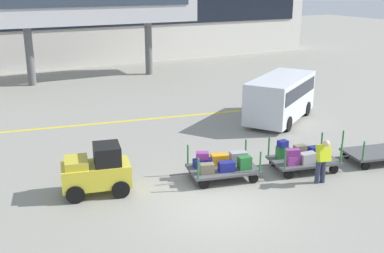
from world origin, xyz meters
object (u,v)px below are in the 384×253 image
object	(u,v)px
shuttle_van	(281,95)
baggage_cart_lead	(223,165)
baggage_cart_middle	(301,157)
baggage_handler	(323,159)
baggage_cart_tail	(377,153)
baggage_tug	(97,171)

from	to	relation	value
shuttle_van	baggage_cart_lead	bearing A→B (deg)	-141.66
baggage_cart_lead	shuttle_van	size ratio (longest dim) A/B	0.61
baggage_cart_lead	baggage_cart_middle	size ratio (longest dim) A/B	1.00
shuttle_van	baggage_handler	bearing A→B (deg)	-116.84
baggage_cart_lead	baggage_cart_tail	size ratio (longest dim) A/B	1.00
baggage_handler	shuttle_van	world-z (taller)	shuttle_van
baggage_cart_middle	baggage_handler	distance (m)	1.29
baggage_cart_middle	baggage_handler	size ratio (longest dim) A/B	1.97
baggage_cart_lead	baggage_cart_middle	bearing A→B (deg)	-12.33
baggage_cart_lead	baggage_handler	size ratio (longest dim) A/B	1.97
baggage_tug	shuttle_van	world-z (taller)	shuttle_van
baggage_cart_tail	baggage_handler	distance (m)	3.28
baggage_tug	baggage_cart_lead	distance (m)	4.18
shuttle_van	baggage_cart_tail	bearing A→B (deg)	-91.51
shuttle_van	baggage_cart_middle	bearing A→B (deg)	-120.53
baggage_tug	shuttle_van	xyz separation A→B (m)	(10.10, 3.94, 0.48)
baggage_tug	baggage_handler	distance (m)	7.27
baggage_cart_middle	shuttle_van	xyz separation A→B (m)	(3.17, 5.38, 0.75)
baggage_cart_middle	shuttle_van	world-z (taller)	shuttle_van
baggage_cart_middle	baggage_cart_tail	world-z (taller)	same
baggage_tug	shuttle_van	distance (m)	10.85
baggage_cart_lead	baggage_handler	world-z (taller)	baggage_handler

